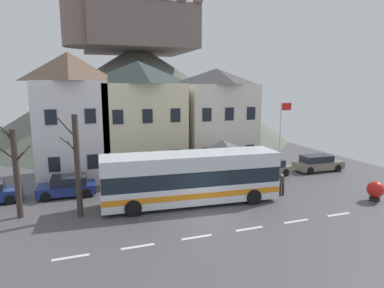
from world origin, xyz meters
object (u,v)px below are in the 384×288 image
Objects in this scene: harbour_buoy at (375,190)px; pedestrian_02 at (231,175)px; parked_car_00 at (266,168)px; pedestrian_01 at (268,177)px; townhouse_02 at (216,118)px; bare_tree_01 at (77,165)px; flagpole at (281,136)px; parked_car_02 at (318,163)px; parked_car_03 at (68,186)px; public_bench at (192,173)px; townhouse_00 at (71,117)px; pedestrian_00 at (282,183)px; pedestrian_03 at (251,174)px; hilltop_castle at (138,88)px; bare_tree_02 at (16,172)px; townhouse_01 at (139,117)px; transit_bus at (191,178)px; bus_shelter at (223,147)px.

pedestrian_02 is at bearing 141.57° from harbour_buoy.
parked_car_00 is 2.77× the size of pedestrian_01.
townhouse_02 reaches higher than bare_tree_01.
flagpole is (1.90, 1.42, 2.81)m from pedestrian_01.
townhouse_02 is 15.26m from bare_tree_01.
parked_car_02 is 1.14× the size of parked_car_03.
parked_car_02 is at bearing 10.25° from pedestrian_02.
public_bench is at bearing 135.94° from pedestrian_01.
pedestrian_02 is (-2.38, 1.38, 0.01)m from pedestrian_01.
parked_car_03 is at bearing 166.58° from pedestrian_01.
townhouse_00 reaches higher than bare_tree_01.
pedestrian_00 is at bearing 149.32° from harbour_buoy.
harbour_buoy is at bearing -45.09° from pedestrian_03.
pedestrian_03 is (-2.46, -1.86, 0.19)m from parked_car_00.
pedestrian_00 is (4.27, -30.60, -6.37)m from hilltop_castle.
bare_tree_02 is (-12.11, -4.21, 2.24)m from public_bench.
townhouse_02 is 9.98m from parked_car_02.
pedestrian_02 is at bearing 129.44° from pedestrian_00.
townhouse_01 reaches higher than parked_car_03.
public_bench is 1.18× the size of harbour_buoy.
pedestrian_00 is (6.48, -0.59, -0.82)m from transit_bus.
parked_car_02 is at bearing 11.08° from bare_tree_01.
harbour_buoy is at bearing -30.68° from pedestrian_00.
pedestrian_03 is (12.81, -6.69, -4.24)m from townhouse_00.
townhouse_01 is at bearing 127.56° from pedestrian_02.
pedestrian_03 is at bearing -38.75° from public_bench.
transit_bus is (-2.21, -30.01, -5.55)m from hilltop_castle.
flagpole reaches higher than pedestrian_03.
hilltop_castle is 28.24m from parked_car_03.
bus_shelter is at bearing -108.63° from townhouse_02.
bus_shelter reaches higher than pedestrian_00.
pedestrian_02 is (5.51, -7.17, -3.94)m from townhouse_01.
pedestrian_01 is (6.41, 1.01, -0.79)m from transit_bus.
pedestrian_00 is at bearing -53.68° from bus_shelter.
townhouse_00 reaches higher than parked_car_00.
townhouse_02 is at bearing 26.22° from bare_tree_02.
townhouse_01 is at bearing 161.58° from parked_car_02.
townhouse_01 reaches higher than flagpole.
harbour_buoy is at bearing -12.28° from bare_tree_02.
parked_car_00 is (2.59, -4.69, -3.89)m from townhouse_02.
townhouse_00 is 1.05× the size of townhouse_01.
pedestrian_01 is (2.72, -2.20, -2.03)m from bus_shelter.
transit_bus reaches higher than pedestrian_03.
transit_bus is 1.82× the size of flagpole.
townhouse_01 is 16.44m from parked_car_02.
harbour_buoy is 0.25× the size of bare_tree_02.
hilltop_castle is at bearing 90.07° from transit_bus.
townhouse_02 is 2.33× the size of parked_car_03.
parked_car_02 is 0.83× the size of bare_tree_02.
townhouse_01 is 9.04m from parked_car_03.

